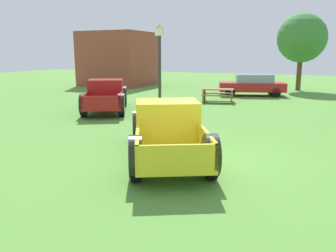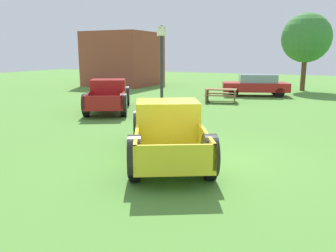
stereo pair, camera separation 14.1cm
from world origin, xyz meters
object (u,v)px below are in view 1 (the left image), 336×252
(pickup_truck_foreground, at_px, (167,129))
(oak_tree_center, at_px, (302,38))
(pickup_truck_behind_left, at_px, (106,95))
(sedan_distant_a, at_px, (252,85))
(picnic_table, at_px, (218,94))
(lamp_post_far, at_px, (160,72))

(pickup_truck_foreground, height_order, oak_tree_center, oak_tree_center)
(pickup_truck_behind_left, bearing_deg, sedan_distant_a, 57.41)
(pickup_truck_behind_left, xyz_separation_m, oak_tree_center, (8.28, 13.68, 3.17))
(oak_tree_center, bearing_deg, pickup_truck_behind_left, -121.19)
(picnic_table, bearing_deg, sedan_distant_a, 72.12)
(pickup_truck_behind_left, bearing_deg, pickup_truck_foreground, -44.61)
(pickup_truck_behind_left, relative_size, sedan_distant_a, 1.14)
(pickup_truck_foreground, xyz_separation_m, oak_tree_center, (2.27, 19.62, 3.16))
(pickup_truck_foreground, xyz_separation_m, pickup_truck_behind_left, (-6.02, 5.93, -0.00))
(oak_tree_center, bearing_deg, picnic_table, -113.95)
(picnic_table, bearing_deg, lamp_post_far, -95.37)
(sedan_distant_a, xyz_separation_m, oak_tree_center, (2.62, 4.82, 3.15))
(pickup_truck_behind_left, distance_m, lamp_post_far, 4.34)
(sedan_distant_a, bearing_deg, pickup_truck_behind_left, -122.59)
(sedan_distant_a, xyz_separation_m, lamp_post_far, (-1.89, -10.53, 1.31))
(lamp_post_far, height_order, oak_tree_center, oak_tree_center)
(pickup_truck_foreground, height_order, picnic_table, pickup_truck_foreground)
(sedan_distant_a, distance_m, lamp_post_far, 10.78)
(lamp_post_far, distance_m, oak_tree_center, 16.11)
(sedan_distant_a, bearing_deg, picnic_table, -107.88)
(pickup_truck_foreground, bearing_deg, picnic_table, 98.43)
(lamp_post_far, bearing_deg, oak_tree_center, 73.65)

